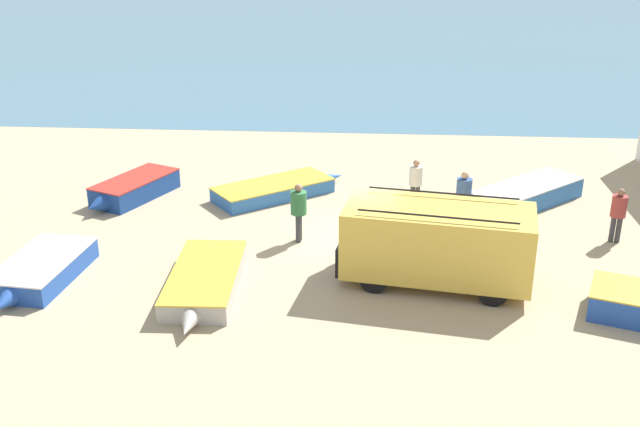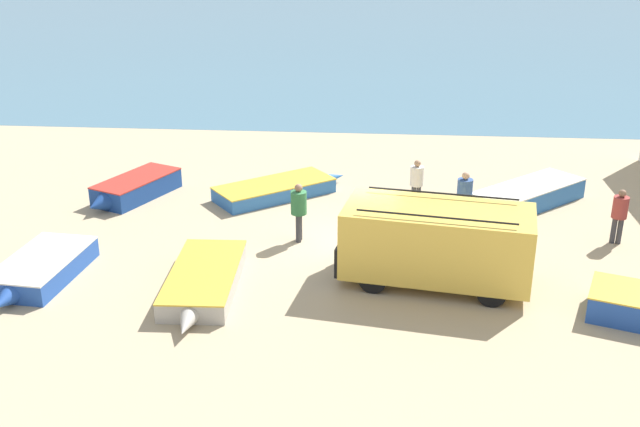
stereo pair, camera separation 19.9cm
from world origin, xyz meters
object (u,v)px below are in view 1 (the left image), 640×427
object	(u,v)px
fishing_rowboat_2	(276,189)
fisherman_2	(618,210)
fishing_rowboat_1	(132,189)
fisherman_0	(416,179)
fisherman_3	(299,207)
fishing_rowboat_0	(205,281)
parked_van	(437,241)
fisherman_1	(464,194)
fishing_rowboat_4	(41,270)
fishing_rowboat_5	(530,193)

from	to	relation	value
fishing_rowboat_2	fisherman_2	size ratio (longest dim) A/B	2.70
fishing_rowboat_1	fisherman_0	bearing A→B (deg)	112.78
fisherman_3	fisherman_2	bearing A→B (deg)	7.71
fishing_rowboat_0	parked_van	bearing A→B (deg)	97.03
fishing_rowboat_0	fisherman_0	distance (m)	8.34
fisherman_1	fisherman_3	bearing A→B (deg)	-115.19
parked_van	fishing_rowboat_4	world-z (taller)	parked_van
fishing_rowboat_4	fishing_rowboat_5	world-z (taller)	fishing_rowboat_5
fishing_rowboat_4	fisherman_1	xyz separation A→B (m)	(11.34, 4.45, 0.77)
fishing_rowboat_1	fishing_rowboat_5	xyz separation A→B (m)	(13.23, 0.53, -0.00)
fishing_rowboat_1	fishing_rowboat_4	world-z (taller)	fishing_rowboat_1
fishing_rowboat_0	fishing_rowboat_1	distance (m)	7.44
fishing_rowboat_1	fisherman_2	size ratio (longest dim) A/B	2.31
parked_van	fisherman_2	bearing A→B (deg)	-142.23
parked_van	fishing_rowboat_2	distance (m)	7.82
fishing_rowboat_0	fishing_rowboat_2	bearing A→B (deg)	170.15
fisherman_2	fishing_rowboat_5	bearing A→B (deg)	46.48
parked_van	fisherman_3	size ratio (longest dim) A/B	2.89
fishing_rowboat_1	fisherman_1	bearing A→B (deg)	105.44
fishing_rowboat_4	fishing_rowboat_1	bearing A→B (deg)	-179.75
fisherman_1	fisherman_3	size ratio (longest dim) A/B	1.00
fisherman_0	fisherman_2	bearing A→B (deg)	-91.77
fishing_rowboat_1	fisherman_1	world-z (taller)	fisherman_1
fishing_rowboat_2	fisherman_3	size ratio (longest dim) A/B	2.53
fishing_rowboat_5	fisherman_0	world-z (taller)	fisherman_0
fishing_rowboat_5	fisherman_3	world-z (taller)	fisherman_3
fisherman_3	fishing_rowboat_4	bearing A→B (deg)	-151.05
fisherman_0	fisherman_1	bearing A→B (deg)	-115.81
fishing_rowboat_5	fisherman_0	bearing A→B (deg)	148.74
fisherman_0	fisherman_3	size ratio (longest dim) A/B	0.93
parked_van	fishing_rowboat_2	bearing A→B (deg)	-41.42
fisherman_0	fisherman_3	distance (m)	4.53
parked_van	fisherman_0	distance (m)	5.23
fishing_rowboat_5	fisherman_1	distance (m)	3.36
fishing_rowboat_2	fishing_rowboat_5	world-z (taller)	fishing_rowboat_5
fishing_rowboat_2	fisherman_1	size ratio (longest dim) A/B	2.53
fishing_rowboat_0	fisherman_3	bearing A→B (deg)	145.51
fishing_rowboat_5	fisherman_0	size ratio (longest dim) A/B	2.70
fisherman_0	fisherman_2	size ratio (longest dim) A/B	1.00
parked_van	fisherman_1	distance (m)	3.95
fisherman_1	fisherman_2	distance (m)	4.41
fishing_rowboat_1	fisherman_0	size ratio (longest dim) A/B	2.32
fishing_rowboat_4	fisherman_3	world-z (taller)	fisherman_3
fishing_rowboat_2	fisherman_1	distance (m)	6.45
fishing_rowboat_0	fishing_rowboat_5	bearing A→B (deg)	124.25
fisherman_1	fisherman_0	bearing A→B (deg)	-178.00
parked_van	fisherman_1	world-z (taller)	parked_van
parked_van	fishing_rowboat_1	bearing A→B (deg)	-19.91
fishing_rowboat_1	fisherman_1	size ratio (longest dim) A/B	2.16
parked_van	fisherman_2	world-z (taller)	parked_van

